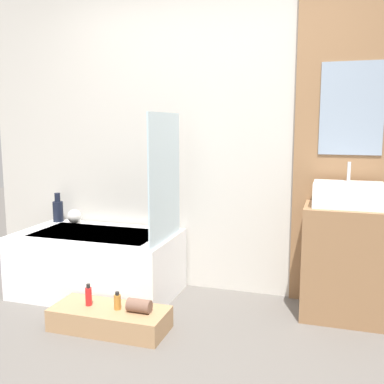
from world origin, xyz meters
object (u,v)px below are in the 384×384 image
object	(u,v)px
wooden_step_bench	(110,319)
bottle_soap_primary	(89,296)
bottle_soap_secondary	(117,301)
bathtub	(98,263)
sink	(348,195)
vase_tall_dark	(58,210)
vase_round_light	(74,216)

from	to	relation	value
wooden_step_bench	bottle_soap_primary	world-z (taller)	bottle_soap_primary
wooden_step_bench	bottle_soap_secondary	size ratio (longest dim) A/B	6.53
wooden_step_bench	bathtub	bearing A→B (deg)	125.61
sink	vase_tall_dark	distance (m)	2.49
vase_tall_dark	bottle_soap_primary	world-z (taller)	vase_tall_dark
bottle_soap_primary	sink	bearing A→B (deg)	22.70
vase_tall_dark	bottle_soap_secondary	size ratio (longest dim) A/B	2.14
sink	vase_round_light	world-z (taller)	sink
bathtub	bottle_soap_secondary	xyz separation A→B (m)	(0.46, -0.57, -0.05)
wooden_step_bench	bottle_soap_secondary	xyz separation A→B (m)	(0.06, 0.00, 0.13)
vase_tall_dark	vase_round_light	size ratio (longest dim) A/B	2.13
wooden_step_bench	sink	xyz separation A→B (m)	(1.52, 0.70, 0.82)
vase_tall_dark	bottle_soap_secondary	world-z (taller)	vase_tall_dark
sink	bottle_soap_primary	distance (m)	1.94
vase_tall_dark	bottle_soap_primary	size ratio (longest dim) A/B	1.71
sink	vase_round_light	distance (m)	2.32
wooden_step_bench	vase_tall_dark	bearing A→B (deg)	138.45
bathtub	sink	size ratio (longest dim) A/B	2.72
wooden_step_bench	vase_tall_dark	xyz separation A→B (m)	(-0.95, 0.85, 0.54)
bottle_soap_primary	bottle_soap_secondary	bearing A→B (deg)	0.00
wooden_step_bench	bottle_soap_primary	size ratio (longest dim) A/B	5.21
bottle_soap_primary	vase_tall_dark	bearing A→B (deg)	133.21
vase_round_light	bottle_soap_primary	distance (m)	1.09
bathtub	vase_tall_dark	bearing A→B (deg)	152.98
vase_round_light	bottle_soap_secondary	size ratio (longest dim) A/B	1.01
bathtub	vase_tall_dark	distance (m)	0.71
bottle_soap_secondary	bottle_soap_primary	bearing A→B (deg)	180.00
sink	vase_round_light	bearing A→B (deg)	176.80
vase_tall_dark	bottle_soap_primary	bearing A→B (deg)	-46.79
wooden_step_bench	bottle_soap_secondary	world-z (taller)	bottle_soap_secondary
wooden_step_bench	vase_round_light	xyz separation A→B (m)	(-0.77, 0.83, 0.50)
wooden_step_bench	bottle_soap_primary	xyz separation A→B (m)	(-0.16, 0.00, 0.14)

